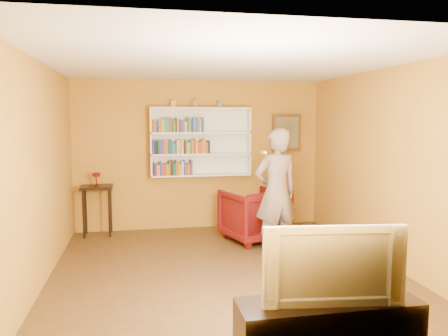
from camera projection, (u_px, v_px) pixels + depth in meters
The scene contains 16 objects.
room_shell at pixel (226, 196), 5.60m from camera, with size 5.30×5.80×2.88m.
bookshelf at pixel (200, 142), 7.89m from camera, with size 1.80×0.29×1.23m.
books_row_lower at pixel (173, 169), 7.74m from camera, with size 0.70×0.19×0.27m.
books_row_middle at pixel (181, 147), 7.73m from camera, with size 1.01×0.19×0.26m.
books_row_upper at pixel (179, 126), 7.68m from camera, with size 0.90×0.19×0.26m.
ornament_left at pixel (173, 104), 7.66m from camera, with size 0.08×0.08×0.12m, color gold.
ornament_centre at pixel (195, 104), 7.74m from camera, with size 0.09×0.09×0.12m, color #A45336.
ornament_right at pixel (219, 105), 7.82m from camera, with size 0.07×0.07×0.10m, color slate.
framed_painting at pixel (287, 133), 8.23m from camera, with size 0.55×0.05×0.70m.
console_table at pixel (97, 194), 7.49m from camera, with size 0.53×0.41×0.87m.
ruby_lustre at pixel (96, 176), 7.45m from camera, with size 0.14×0.14×0.23m.
armchair at pixel (254, 215), 7.21m from camera, with size 0.91×0.94×0.85m, color #470509.
person at pixel (276, 193), 6.35m from camera, with size 0.68×0.45×1.87m, color #6F5D51.
game_remote at pixel (264, 152), 6.01m from camera, with size 0.04×0.15×0.04m, color white.
tv_cabinet at pixel (328, 332), 3.56m from camera, with size 1.50×0.45×0.54m, color black.
television at pixel (330, 262), 3.50m from camera, with size 1.13×0.15×0.65m, color black.
Camera 1 is at (-1.07, -5.42, 2.00)m, focal length 35.00 mm.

